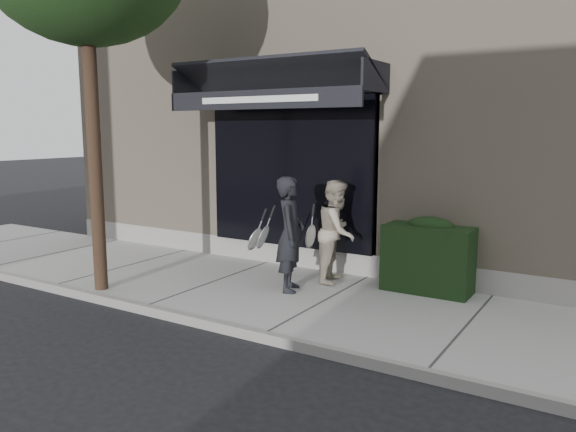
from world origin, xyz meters
The scene contains 7 objects.
ground centered at (0.00, 0.00, 0.00)m, with size 80.00×80.00×0.00m, color black.
sidewalk centered at (0.00, 0.00, 0.06)m, with size 20.00×3.00×0.12m, color #A1A29C.
curb centered at (0.00, -1.55, 0.07)m, with size 20.00×0.10×0.14m, color gray.
building_facade centered at (-0.01, 4.96, 2.74)m, with size 14.30×8.04×5.64m.
hedge centered at (1.10, 1.25, 0.66)m, with size 1.30×0.70×1.14m.
pedestrian_front centered at (-0.69, 0.16, 0.99)m, with size 0.84×0.86×1.74m.
pedestrian_back centered at (-0.33, 1.00, 0.94)m, with size 0.78×0.95×1.64m.
Camera 1 is at (3.64, -6.89, 2.55)m, focal length 35.00 mm.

